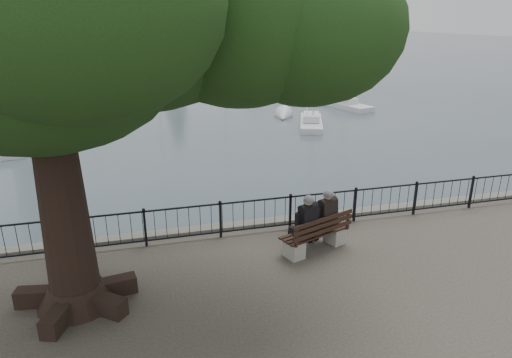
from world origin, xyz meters
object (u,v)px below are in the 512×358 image
object	(u,v)px
lion_monument	(173,55)
bench	(316,238)
tree	(86,4)
person_right	(323,220)
person_left	(303,226)

from	to	relation	value
lion_monument	bench	bearing A→B (deg)	-90.89
bench	tree	xyz separation A→B (m)	(-4.90, -0.75, 5.57)
person_right	lion_monument	size ratio (longest dim) A/B	0.18
bench	person_left	world-z (taller)	person_left
person_left	lion_monument	distance (m)	48.84
bench	person_right	size ratio (longest dim) A/B	1.25
person_right	tree	bearing A→B (deg)	-169.41
person_left	person_right	xyz separation A→B (m)	(0.61, 0.22, 0.00)
bench	lion_monument	distance (m)	48.82
person_right	tree	distance (m)	7.36
person_left	tree	world-z (taller)	tree
person_right	tree	world-z (taller)	tree
bench	lion_monument	bearing A→B (deg)	89.11
person_right	lion_monument	xyz separation A→B (m)	(0.51, 48.60, 0.57)
bench	person_right	world-z (taller)	person_right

